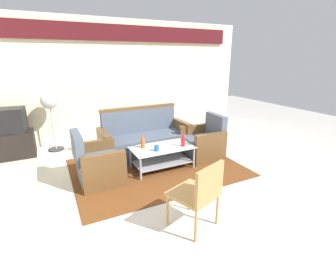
{
  "coord_description": "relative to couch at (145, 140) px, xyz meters",
  "views": [
    {
      "loc": [
        -1.8,
        -2.98,
        1.94
      ],
      "look_at": [
        0.04,
        0.69,
        0.65
      ],
      "focal_mm": 26.24,
      "sensor_mm": 36.0,
      "label": 1
    }
  ],
  "objects": [
    {
      "name": "bottle_orange",
      "position": [
        -0.28,
        -0.64,
        0.19
      ],
      "size": [
        0.07,
        0.07,
        0.24
      ],
      "color": "#D85919",
      "rests_on": "coffee_table"
    },
    {
      "name": "cup",
      "position": [
        -0.13,
        -0.89,
        0.14
      ],
      "size": [
        0.08,
        0.08,
        0.1
      ],
      "primitive_type": "cylinder",
      "color": "#2659A5",
      "rests_on": "coffee_table"
    },
    {
      "name": "television",
      "position": [
        -2.42,
        1.06,
        0.44
      ],
      "size": [
        0.65,
        0.51,
        0.48
      ],
      "rotation": [
        0.0,
        0.0,
        3.02
      ],
      "color": "black",
      "rests_on": "tv_stand"
    },
    {
      "name": "wall_back",
      "position": [
        0.1,
        1.56,
        1.16
      ],
      "size": [
        6.52,
        0.19,
        2.8
      ],
      "color": "beige",
      "rests_on": "ground"
    },
    {
      "name": "pedestal_fan",
      "position": [
        -1.64,
        1.11,
        0.7
      ],
      "size": [
        0.36,
        0.36,
        1.27
      ],
      "color": "#2D2D33",
      "rests_on": "ground"
    },
    {
      "name": "armchair_right",
      "position": [
        1.0,
        -0.65,
        -0.03
      ],
      "size": [
        0.74,
        0.8,
        0.85
      ],
      "rotation": [
        0.0,
        0.0,
        1.51
      ],
      "color": "#4C5666",
      "rests_on": "rug"
    },
    {
      "name": "wicker_chair",
      "position": [
        -0.28,
        -2.44,
        0.18
      ],
      "size": [
        0.61,
        0.61,
        0.84
      ],
      "rotation": [
        0.0,
        0.0,
        0.34
      ],
      "color": "#AD844C",
      "rests_on": "ground"
    },
    {
      "name": "coffee_table",
      "position": [
        0.03,
        -0.77,
        -0.04
      ],
      "size": [
        1.1,
        0.6,
        0.4
      ],
      "color": "silver",
      "rests_on": "rug"
    },
    {
      "name": "couch",
      "position": [
        0.0,
        0.0,
        0.0
      ],
      "size": [
        1.82,
        0.78,
        0.96
      ],
      "rotation": [
        0.0,
        0.0,
        3.17
      ],
      "color": "#4C5666",
      "rests_on": "rug"
    },
    {
      "name": "armchair_left",
      "position": [
        -1.1,
        -0.74,
        -0.03
      ],
      "size": [
        0.71,
        0.77,
        0.85
      ],
      "rotation": [
        0.0,
        0.0,
        -1.56
      ],
      "color": "#4C5666",
      "rests_on": "rug"
    },
    {
      "name": "ground_plane",
      "position": [
        0.1,
        -1.49,
        -0.32
      ],
      "size": [
        14.0,
        14.0,
        0.0
      ],
      "primitive_type": "plane",
      "color": "beige"
    },
    {
      "name": "bottle_red",
      "position": [
        0.39,
        -0.88,
        0.18
      ],
      "size": [
        0.07,
        0.07,
        0.23
      ],
      "color": "red",
      "rests_on": "coffee_table"
    },
    {
      "name": "rug",
      "position": [
        -0.05,
        -0.7,
        -0.31
      ],
      "size": [
        2.93,
        2.2,
        0.01
      ],
      "primitive_type": "cube",
      "color": "brown",
      "rests_on": "ground"
    },
    {
      "name": "tv_stand",
      "position": [
        -2.42,
        1.06,
        -0.06
      ],
      "size": [
        0.8,
        0.5,
        0.52
      ],
      "primitive_type": "cube",
      "color": "black",
      "rests_on": "ground"
    }
  ]
}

